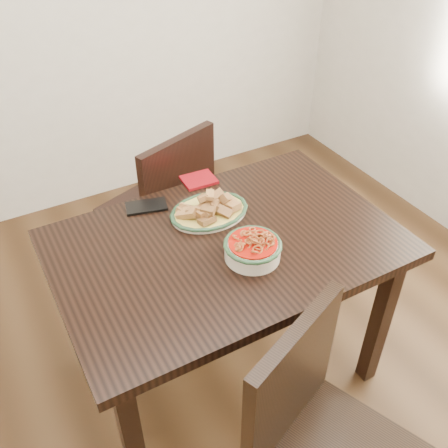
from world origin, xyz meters
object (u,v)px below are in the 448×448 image
chair_far (165,205)px  smartphone (146,206)px  fish_plate (209,205)px  chair_near (318,434)px  dining_table (227,261)px  noodle_bowl (253,247)px

chair_far → smartphone: size_ratio=5.71×
chair_far → fish_plate: bearing=69.9°
chair_near → fish_plate: size_ratio=2.98×
dining_table → fish_plate: (0.02, 0.17, 0.14)m
noodle_bowl → chair_far: bearing=90.8°
dining_table → chair_near: 0.66m
dining_table → chair_far: 0.65m
smartphone → chair_near: bearing=-68.2°
dining_table → fish_plate: fish_plate is taller
chair_far → noodle_bowl: 0.81m
chair_near → chair_far: bearing=64.4°
chair_far → dining_table: bearing=68.3°
dining_table → chair_far: size_ratio=1.36×
fish_plate → noodle_bowl: 0.29m
chair_far → fish_plate: 0.55m
dining_table → noodle_bowl: 0.19m
fish_plate → smartphone: size_ratio=1.91×
chair_near → fish_plate: 0.86m
chair_far → fish_plate: chair_far is taller
chair_far → fish_plate: size_ratio=2.98×
chair_near → noodle_bowl: 0.61m
dining_table → smartphone: (-0.17, 0.33, 0.10)m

